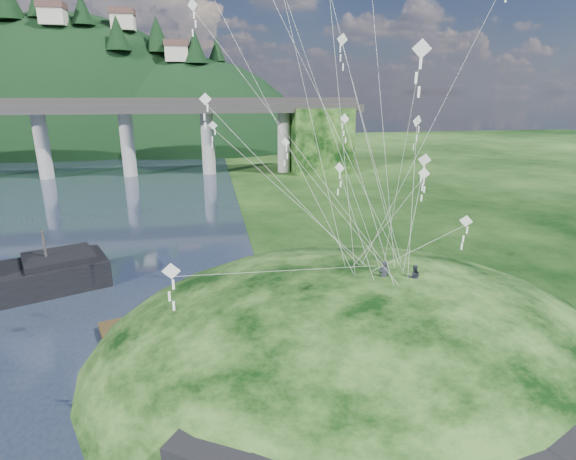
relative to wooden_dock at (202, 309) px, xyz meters
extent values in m
plane|color=black|center=(2.17, -8.30, -0.45)|extent=(320.00, 320.00, 0.00)
ellipsoid|color=black|center=(10.17, -6.30, -1.95)|extent=(36.00, 32.00, 13.00)
cube|color=black|center=(0.67, -16.30, 1.58)|extent=(4.32, 3.62, 0.71)
cylinder|color=#999690|center=(-29.83, 61.70, 6.05)|extent=(2.60, 2.60, 13.00)
cylinder|color=#999690|center=(-14.33, 61.70, 6.05)|extent=(2.60, 2.60, 13.00)
cylinder|color=#999690|center=(1.17, 61.70, 6.05)|extent=(2.60, 2.60, 13.00)
cylinder|color=#999690|center=(16.67, 61.70, 6.05)|extent=(2.60, 2.60, 13.00)
cube|color=black|center=(24.17, 61.70, 6.05)|extent=(12.00, 11.00, 13.00)
ellipsoid|color=black|center=(-37.83, 117.70, -6.45)|extent=(96.00, 68.00, 88.00)
ellipsoid|color=black|center=(-2.83, 109.70, -10.45)|extent=(76.00, 56.00, 72.00)
cone|color=black|center=(-40.70, 105.76, 37.43)|extent=(4.97, 4.97, 6.54)
cone|color=black|center=(-29.23, 103.74, 36.23)|extent=(5.83, 5.83, 7.67)
cone|color=black|center=(-20.28, 98.78, 30.13)|extent=(6.47, 6.47, 8.51)
cone|color=black|center=(-11.05, 105.69, 30.78)|extent=(7.13, 7.13, 9.38)
cone|color=black|center=(-0.95, 100.73, 27.42)|extent=(6.56, 6.56, 8.63)
cone|color=black|center=(4.94, 106.33, 27.23)|extent=(4.88, 4.88, 6.42)
cube|color=beige|center=(-35.83, 101.70, 33.83)|extent=(6.00, 5.00, 4.00)
cube|color=brown|center=(-35.83, 101.70, 36.53)|extent=(6.40, 5.40, 1.60)
cube|color=beige|center=(-19.83, 107.70, 33.73)|extent=(6.00, 5.00, 4.00)
cube|color=brown|center=(-19.83, 107.70, 36.43)|extent=(6.40, 5.40, 1.60)
cube|color=beige|center=(-5.83, 101.70, 25.43)|extent=(6.00, 5.00, 4.00)
cube|color=brown|center=(-5.83, 101.70, 28.13)|extent=(6.40, 5.40, 1.60)
cube|color=black|center=(-11.91, 7.41, 2.15)|extent=(6.72, 6.24, 0.54)
cylinder|color=#2D2B2B|center=(-12.73, 7.06, 3.32)|extent=(0.22, 0.22, 2.69)
cube|color=#332614|center=(0.00, 0.00, 0.01)|extent=(14.31, 6.80, 0.36)
cylinder|color=#332614|center=(-5.82, -2.00, -0.25)|extent=(0.31, 0.31, 1.03)
cylinder|color=#332614|center=(-2.91, -1.00, -0.25)|extent=(0.31, 0.31, 1.03)
cylinder|color=#332614|center=(0.00, 0.00, -0.25)|extent=(0.31, 0.31, 1.03)
cylinder|color=#332614|center=(2.91, 1.00, -0.25)|extent=(0.31, 0.31, 1.03)
cylinder|color=#332614|center=(5.82, 2.00, -0.25)|extent=(0.31, 0.31, 1.03)
imported|color=#23242F|center=(11.53, -6.52, 5.50)|extent=(0.71, 0.48, 1.94)
imported|color=#23242F|center=(13.41, -6.86, 5.26)|extent=(0.94, 0.83, 1.63)
cube|color=white|center=(9.44, -13.65, 17.18)|extent=(0.66, 0.45, 0.73)
cube|color=white|center=(9.44, -13.65, 16.64)|extent=(0.10, 0.04, 0.44)
cube|color=white|center=(9.44, -13.65, 16.11)|extent=(0.10, 0.04, 0.44)
cube|color=white|center=(9.44, -13.65, 15.57)|extent=(0.10, 0.04, 0.44)
cube|color=white|center=(14.88, -4.01, 11.37)|extent=(0.87, 0.33, 0.84)
cube|color=white|center=(14.88, -4.01, 10.76)|extent=(0.11, 0.04, 0.50)
cube|color=white|center=(14.88, -4.01, 10.14)|extent=(0.11, 0.04, 0.50)
cube|color=white|center=(14.88, -4.01, 9.53)|extent=(0.11, 0.04, 0.50)
cube|color=white|center=(-0.70, -13.45, 8.51)|extent=(0.77, 0.18, 0.76)
cube|color=white|center=(-0.70, -13.45, 7.97)|extent=(0.10, 0.03, 0.44)
cube|color=white|center=(-0.70, -13.45, 7.43)|extent=(0.10, 0.03, 0.44)
cube|color=white|center=(-0.70, -13.45, 6.89)|extent=(0.10, 0.03, 0.44)
cube|color=white|center=(10.57, -0.18, 13.80)|extent=(0.52, 0.52, 0.69)
cube|color=white|center=(10.57, -0.18, 13.30)|extent=(0.09, 0.06, 0.41)
cube|color=white|center=(10.57, -0.18, 12.81)|extent=(0.09, 0.06, 0.41)
cube|color=white|center=(10.57, -0.18, 12.31)|extent=(0.09, 0.06, 0.41)
cube|color=white|center=(11.05, 2.27, 9.95)|extent=(0.59, 0.71, 0.87)
cube|color=white|center=(11.05, 2.27, 9.32)|extent=(0.10, 0.09, 0.51)
cube|color=white|center=(11.05, 2.27, 8.70)|extent=(0.10, 0.09, 0.51)
cube|color=white|center=(11.05, 2.27, 8.08)|extent=(0.10, 0.09, 0.51)
cube|color=white|center=(6.60, 1.11, 12.13)|extent=(0.54, 0.50, 0.68)
cube|color=white|center=(6.60, 1.11, 11.63)|extent=(0.09, 0.05, 0.41)
cube|color=white|center=(6.60, 1.11, 11.13)|extent=(0.09, 0.05, 0.41)
cube|color=white|center=(6.60, 1.11, 10.64)|extent=(0.09, 0.05, 0.41)
cube|color=white|center=(1.51, 3.57, 13.20)|extent=(0.67, 0.25, 0.66)
cube|color=white|center=(1.51, 3.57, 12.71)|extent=(0.09, 0.02, 0.40)
cube|color=white|center=(1.51, 3.57, 12.22)|extent=(0.09, 0.02, 0.40)
cube|color=white|center=(1.51, 3.57, 11.74)|extent=(0.09, 0.02, 0.40)
cube|color=white|center=(0.53, 2.64, 21.16)|extent=(0.67, 0.54, 0.80)
cube|color=white|center=(0.53, 2.64, 20.58)|extent=(0.10, 0.06, 0.47)
cube|color=white|center=(0.53, 2.64, 20.00)|extent=(0.10, 0.06, 0.47)
cube|color=white|center=(0.53, 2.64, 19.43)|extent=(0.10, 0.06, 0.47)
cube|color=white|center=(17.21, 0.43, 9.66)|extent=(0.72, 0.60, 0.89)
cube|color=white|center=(17.21, 0.43, 9.03)|extent=(0.11, 0.08, 0.52)
cube|color=white|center=(17.21, 0.43, 8.40)|extent=(0.11, 0.08, 0.52)
cube|color=white|center=(17.21, 0.43, 7.77)|extent=(0.11, 0.08, 0.52)
cube|color=white|center=(18.59, -3.65, 6.94)|extent=(0.75, 0.55, 0.88)
cube|color=white|center=(18.59, -3.65, 6.31)|extent=(0.11, 0.07, 0.52)
cube|color=white|center=(18.59, -3.65, 5.68)|extent=(0.11, 0.07, 0.52)
cube|color=white|center=(18.59, -3.65, 5.05)|extent=(0.11, 0.07, 0.52)
cube|color=white|center=(1.05, -1.02, 15.15)|extent=(0.78, 0.19, 0.77)
cube|color=white|center=(1.05, -1.02, 14.60)|extent=(0.10, 0.05, 0.45)
cube|color=white|center=(1.05, -1.02, 14.05)|extent=(0.10, 0.05, 0.45)
cube|color=white|center=(1.05, -1.02, 13.50)|extent=(0.10, 0.05, 0.45)
cube|color=white|center=(9.79, -1.60, 18.76)|extent=(0.75, 0.23, 0.75)
cube|color=white|center=(9.79, -1.60, 18.21)|extent=(0.10, 0.07, 0.44)
cube|color=white|center=(9.79, -1.60, 17.67)|extent=(0.10, 0.07, 0.44)
cube|color=white|center=(9.79, -1.60, 17.13)|extent=(0.10, 0.07, 0.44)
cube|color=white|center=(14.06, -4.18, 13.83)|extent=(0.69, 0.34, 0.73)
cube|color=white|center=(14.06, -4.18, 13.31)|extent=(0.09, 0.08, 0.43)
cube|color=white|center=(14.06, -4.18, 12.78)|extent=(0.09, 0.08, 0.43)
cube|color=white|center=(14.06, -4.18, 12.25)|extent=(0.09, 0.08, 0.43)
camera|label=1|loc=(1.04, -31.17, 15.55)|focal=28.00mm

